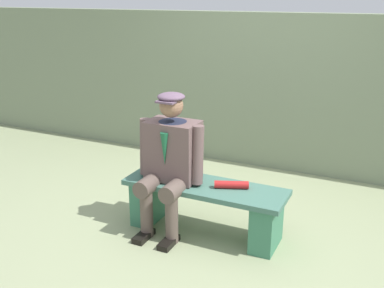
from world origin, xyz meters
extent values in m
plane|color=gray|center=(0.00, 0.00, 0.00)|extent=(30.00, 30.00, 0.00)
cube|color=#416B5C|center=(0.00, 0.00, 0.43)|extent=(1.41, 0.44, 0.04)
cube|color=#397557|center=(-0.56, 0.00, 0.21)|extent=(0.19, 0.38, 0.41)
cube|color=#397557|center=(0.56, 0.00, 0.21)|extent=(0.19, 0.38, 0.41)
cube|color=brown|center=(0.30, 0.00, 0.72)|extent=(0.44, 0.29, 0.52)
cylinder|color=#1E2338|center=(0.30, 0.00, 0.95)|extent=(0.24, 0.24, 0.06)
cone|color=#195938|center=(0.30, 0.15, 0.78)|extent=(0.07, 0.07, 0.29)
sphere|color=#8C664C|center=(0.30, 0.02, 1.12)|extent=(0.20, 0.20, 0.20)
ellipsoid|color=#5E485B|center=(0.30, 0.02, 1.20)|extent=(0.23, 0.23, 0.07)
cube|color=#5E485B|center=(0.30, 0.11, 1.17)|extent=(0.16, 0.09, 0.02)
cylinder|color=brown|center=(0.18, 0.14, 0.46)|extent=(0.15, 0.45, 0.15)
cylinder|color=brown|center=(0.18, 0.27, 0.23)|extent=(0.11, 0.11, 0.46)
cube|color=black|center=(0.18, 0.33, 0.03)|extent=(0.10, 0.24, 0.05)
cylinder|color=brown|center=(0.05, 0.04, 0.73)|extent=(0.11, 0.13, 0.51)
cylinder|color=brown|center=(0.42, 0.14, 0.46)|extent=(0.15, 0.45, 0.15)
cylinder|color=brown|center=(0.42, 0.27, 0.23)|extent=(0.11, 0.11, 0.46)
cube|color=black|center=(0.42, 0.33, 0.03)|extent=(0.10, 0.24, 0.05)
cylinder|color=brown|center=(0.55, 0.04, 0.73)|extent=(0.11, 0.13, 0.51)
cylinder|color=#B21E1E|center=(-0.23, -0.03, 0.49)|extent=(0.29, 0.17, 0.06)
cube|color=gray|center=(0.00, -1.87, 0.90)|extent=(12.00, 0.24, 1.81)
camera|label=1|loc=(-1.43, 3.26, 2.01)|focal=42.41mm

